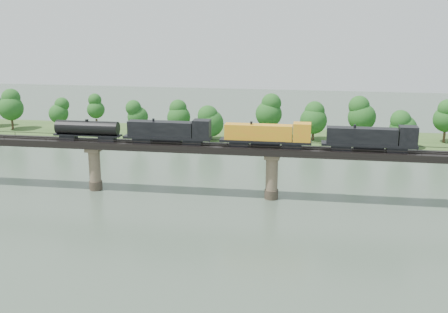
# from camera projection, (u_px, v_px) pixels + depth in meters

# --- Properties ---
(ground) EXTENTS (400.00, 400.00, 0.00)m
(ground) POSITION_uv_depth(u_px,v_px,m) (257.00, 257.00, 93.21)
(ground) COLOR #39483A
(ground) RESTS_ON ground
(far_bank) EXTENTS (300.00, 24.00, 1.60)m
(far_bank) POSITION_uv_depth(u_px,v_px,m) (285.00, 139.00, 174.16)
(far_bank) COLOR #304D1E
(far_bank) RESTS_ON ground
(bridge) EXTENTS (236.00, 30.00, 11.50)m
(bridge) POSITION_uv_depth(u_px,v_px,m) (272.00, 174.00, 120.46)
(bridge) COLOR #473A2D
(bridge) RESTS_ON ground
(bridge_superstructure) EXTENTS (220.00, 4.90, 0.75)m
(bridge_superstructure) POSITION_uv_depth(u_px,v_px,m) (272.00, 146.00, 118.84)
(bridge_superstructure) COLOR black
(bridge_superstructure) RESTS_ON bridge
(far_treeline) EXTENTS (289.06, 17.54, 13.60)m
(far_treeline) POSITION_uv_depth(u_px,v_px,m) (258.00, 115.00, 169.09)
(far_treeline) COLOR #382619
(far_treeline) RESTS_ON far_bank
(freight_train) EXTENTS (78.33, 3.05, 5.39)m
(freight_train) POSITION_uv_depth(u_px,v_px,m) (233.00, 134.00, 119.55)
(freight_train) COLOR black
(freight_train) RESTS_ON bridge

